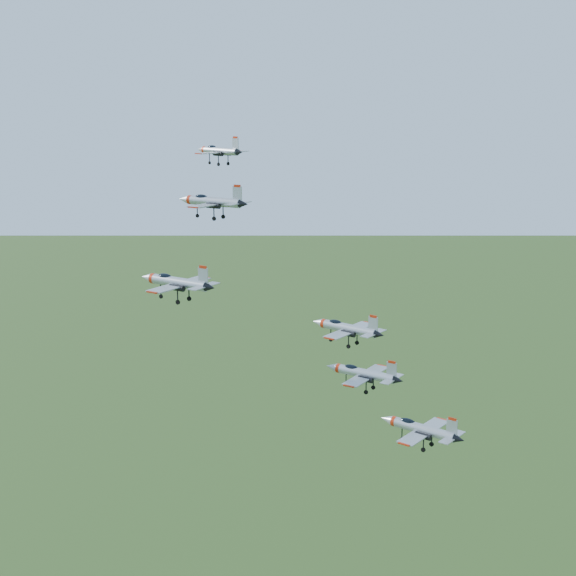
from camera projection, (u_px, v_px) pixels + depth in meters
The scene contains 6 objects.
jet_lead at pixel (219, 151), 137.80m from camera, with size 11.96×10.04×3.21m.
jet_left_high at pixel (212, 201), 128.20m from camera, with size 13.76×11.36×3.68m.
jet_right_high at pixel (176, 282), 113.68m from camera, with size 13.67×11.24×3.66m.
jet_left_low at pixel (346, 328), 122.65m from camera, with size 13.18×10.88×3.53m.
jet_right_low at pixel (363, 373), 107.86m from camera, with size 11.71×9.63×3.14m.
jet_trail at pixel (420, 428), 116.48m from camera, with size 13.81×11.41×3.69m.
Camera 1 is at (70.84, -98.89, 164.83)m, focal length 50.00 mm.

